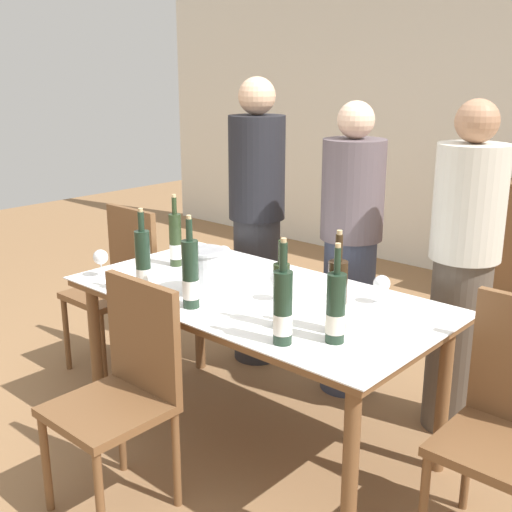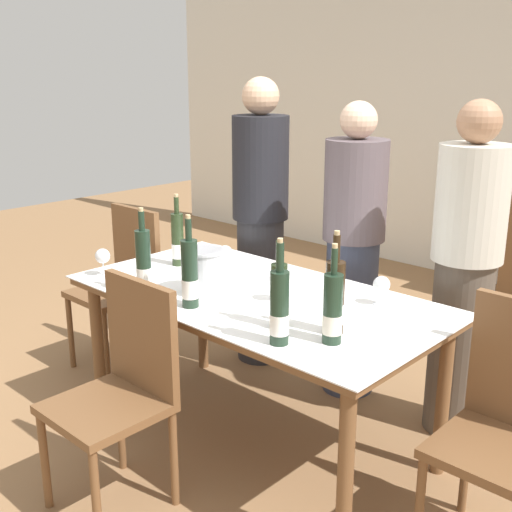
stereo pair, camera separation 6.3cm
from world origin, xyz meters
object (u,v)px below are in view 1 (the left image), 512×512
wine_glass_1 (382,285)px  person_guest_left (350,253)px  wine_bottle_0 (143,265)px  wine_glass_3 (224,254)px  wine_bottle_3 (175,241)px  wine_glass_2 (101,258)px  person_host (257,224)px  wine_glass_0 (279,280)px  wine_bottle_1 (336,310)px  wine_bottle_6 (281,297)px  dining_table (256,308)px  wine_bottle_4 (283,309)px  ice_bucket (204,270)px  chair_left_end (120,278)px  wine_bottle_2 (337,298)px  person_guest_right (463,273)px  wine_bottle_5 (191,276)px  chair_near_front (125,382)px

wine_glass_1 → person_guest_left: person_guest_left is taller
wine_bottle_0 → wine_glass_3: bearing=84.6°
wine_bottle_3 → wine_glass_2: (-0.13, -0.37, -0.04)m
person_host → wine_glass_0: bearing=-42.9°
wine_bottle_1 → person_host: bearing=143.0°
person_host → person_guest_left: person_host is taller
wine_bottle_0 → wine_glass_0: 0.62m
wine_bottle_0 → wine_bottle_6: size_ratio=1.13×
wine_glass_0 → wine_glass_2: 0.93m
wine_glass_0 → person_host: size_ratio=0.08×
dining_table → person_guest_left: bearing=88.3°
wine_bottle_4 → wine_glass_0: 0.46m
wine_bottle_0 → wine_glass_2: wine_bottle_0 is taller
ice_bucket → wine_glass_1: ice_bucket is taller
wine_bottle_0 → chair_left_end: wine_bottle_0 is taller
wine_bottle_2 → wine_glass_0: 0.41m
wine_glass_1 → person_guest_left: size_ratio=0.08×
wine_glass_0 → person_guest_left: 0.75m
wine_bottle_2 → wine_bottle_3: 1.15m
wine_bottle_2 → chair_left_end: (-1.70, 0.21, -0.34)m
person_guest_left → person_guest_right: person_guest_right is taller
chair_left_end → wine_bottle_3: bearing=-3.8°
wine_bottle_1 → chair_left_end: (-1.75, 0.29, -0.33)m
wine_glass_0 → wine_glass_3: bearing=164.9°
wine_bottle_1 → chair_left_end: 1.80m
wine_glass_0 → person_host: 1.03m
wine_bottle_0 → wine_bottle_5: (0.28, 0.03, -0.00)m
wine_glass_2 → wine_glass_3: wine_glass_3 is taller
wine_glass_1 → wine_bottle_2: bearing=-84.7°
wine_bottle_4 → wine_bottle_3: bearing=159.4°
wine_bottle_5 → person_guest_right: bearing=55.1°
wine_bottle_2 → person_guest_right: 0.89m
wine_glass_1 → person_host: size_ratio=0.08×
wine_bottle_6 → person_guest_right: 1.03m
wine_glass_0 → wine_bottle_4: bearing=-48.3°
wine_glass_0 → wine_glass_2: wine_glass_0 is taller
dining_table → person_guest_right: 1.00m
wine_bottle_3 → chair_left_end: wine_bottle_3 is taller
wine_bottle_2 → wine_bottle_3: bearing=171.4°
chair_near_front → person_host: person_host is taller
wine_bottle_0 → person_guest_left: size_ratio=0.25×
wine_glass_0 → wine_bottle_5: bearing=-126.4°
chair_near_front → person_host: (-0.53, 1.39, 0.32)m
wine_bottle_6 → person_host: size_ratio=0.21×
wine_bottle_4 → person_guest_left: person_guest_left is taller
wine_bottle_1 → wine_glass_2: wine_bottle_1 is taller
wine_bottle_3 → chair_left_end: 0.65m
wine_bottle_2 → wine_bottle_5: 0.65m
wine_bottle_6 → wine_bottle_0: bearing=-170.1°
wine_bottle_4 → wine_glass_0: size_ratio=2.82×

